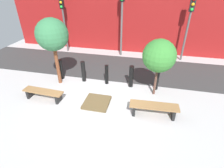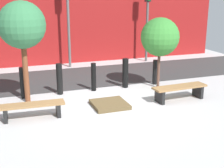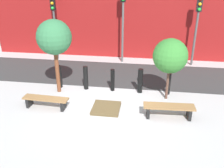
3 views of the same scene
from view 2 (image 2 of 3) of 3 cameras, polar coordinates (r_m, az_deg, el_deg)
The scene contains 15 objects.
ground_plane at distance 9.66m, azimuth -0.53°, elevation -3.99°, with size 18.00×18.00×0.00m, color #ADADAD.
road_strip at distance 12.97m, azimuth -5.78°, elevation 1.27°, with size 18.00×3.38×0.01m, color #333333.
building_facade at distance 15.55m, azimuth -8.81°, elevation 11.78°, with size 16.20×0.50×4.35m, color maroon.
bench_left at distance 8.88m, azimuth -14.40°, elevation -4.22°, with size 1.79×0.50×0.44m.
bench_right at distance 10.31m, azimuth 12.25°, elevation -1.05°, with size 1.85×0.57×0.47m.
planter_bed at distance 9.60m, azimuth -0.45°, elevation -3.73°, with size 1.04×1.05×0.12m, color brown.
tree_behind_left_bench at distance 9.85m, azimuth -16.14°, elevation 10.20°, with size 1.44×1.44×3.15m.
tree_behind_right_bench at distance 11.23m, azimuth 8.76°, elevation 8.47°, with size 1.36×1.36×2.54m.
bollard_far_left at distance 10.63m, azimuth -15.99°, elevation 0.22°, with size 0.19×0.19×1.04m, color black.
bollard_left at distance 10.75m, azimuth -9.58°, elevation 0.90°, with size 0.21×0.21×1.07m, color black.
bollard_center at distance 11.03m, azimuth -3.38°, elevation 1.29°, with size 0.17×0.17×1.00m, color black.
bollard_right at distance 11.40m, azimuth 2.45°, elevation 2.02°, with size 0.22×0.22×1.08m, color black.
bollard_far_right at distance 11.91m, azimuth 7.85°, elevation 2.16°, with size 0.17×0.17×0.94m, color black.
traffic_light_mid_west at distance 14.47m, azimuth -8.08°, elevation 14.12°, with size 0.28×0.27×4.15m.
traffic_light_mid_east at distance 15.77m, azimuth 6.54°, elevation 13.35°, with size 0.28×0.27×3.72m.
Camera 2 is at (-2.97, -8.56, 3.35)m, focal length 50.00 mm.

